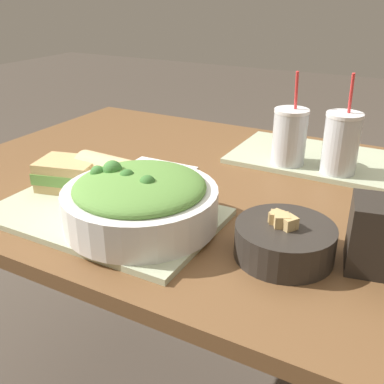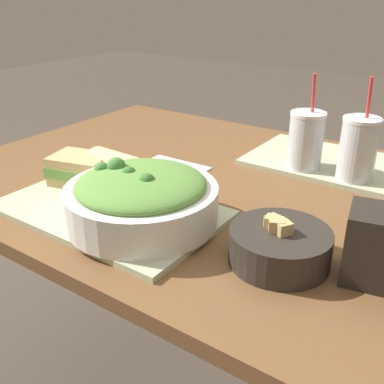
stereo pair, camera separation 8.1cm
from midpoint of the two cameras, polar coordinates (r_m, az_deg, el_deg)
name	(u,v)px [view 2 (the right image)]	position (r m, az deg, el deg)	size (l,w,h in m)	color
dining_table	(222,223)	(1.08, 6.01, -3.95)	(1.32, 0.90, 0.77)	brown
tray_near	(110,210)	(0.90, -7.87, -2.38)	(0.44, 0.27, 0.01)	#B2BC99
tray_far	(338,164)	(1.20, 19.96, 3.29)	(0.44, 0.27, 0.01)	#B2BC99
salad_bowl	(141,197)	(0.83, -3.69, -0.69)	(0.28, 0.28, 0.11)	white
soup_bowl	(280,245)	(0.75, 14.12, -6.61)	(0.17, 0.17, 0.08)	#2D2823
sandwich_near	(81,169)	(1.02, -11.79, 2.80)	(0.15, 0.12, 0.06)	tan
baguette_near	(121,170)	(0.98, -6.66, 2.71)	(0.16, 0.08, 0.07)	#DBBC84
drink_cup_dark	(306,142)	(1.12, 16.27, 6.09)	(0.08, 0.08, 0.23)	silver
drink_cup_red	(358,151)	(1.09, 22.33, 4.85)	(0.08, 0.08, 0.23)	silver
napkin_folded	(170,169)	(1.11, -0.69, 2.94)	(0.17, 0.12, 0.00)	white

